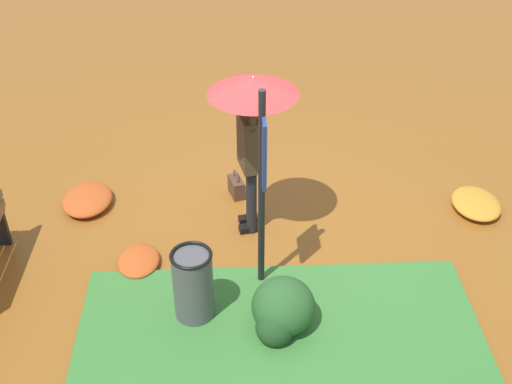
{
  "coord_description": "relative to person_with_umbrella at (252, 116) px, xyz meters",
  "views": [
    {
      "loc": [
        6.08,
        -0.38,
        4.91
      ],
      "look_at": [
        0.32,
        -0.12,
        0.85
      ],
      "focal_mm": 46.11,
      "sensor_mm": 36.0,
      "label": 1
    }
  ],
  "objects": [
    {
      "name": "handbag",
      "position": [
        -0.75,
        -0.18,
        -1.42
      ],
      "size": [
        0.33,
        0.22,
        0.37
      ],
      "color": "#4C3323",
      "rests_on": "ground_plane"
    },
    {
      "name": "trash_bin",
      "position": [
        1.38,
        -0.64,
        -1.13
      ],
      "size": [
        0.42,
        0.42,
        0.83
      ],
      "color": "#4C4C51",
      "rests_on": "ground_plane"
    },
    {
      "name": "ground_plane",
      "position": [
        0.09,
        0.14,
        -1.55
      ],
      "size": [
        18.0,
        18.0,
        0.0
      ],
      "primitive_type": "plane",
      "color": "brown"
    },
    {
      "name": "leaf_pile_far_path",
      "position": [
        -0.31,
        2.8,
        -1.47
      ],
      "size": [
        0.74,
        0.59,
        0.16
      ],
      "color": "#C68428",
      "rests_on": "ground_plane"
    },
    {
      "name": "info_sign_post",
      "position": [
        0.9,
        0.06,
        -0.11
      ],
      "size": [
        0.44,
        0.07,
        2.3
      ],
      "color": "black",
      "rests_on": "ground_plane"
    },
    {
      "name": "leaf_pile_by_bench",
      "position": [
        -0.61,
        -2.05,
        -1.47
      ],
      "size": [
        0.77,
        0.62,
        0.17
      ],
      "color": "#B74C1E",
      "rests_on": "ground_plane"
    },
    {
      "name": "person_with_umbrella",
      "position": [
        0.0,
        0.0,
        0.0
      ],
      "size": [
        0.96,
        0.96,
        2.04
      ],
      "color": "black",
      "rests_on": "ground_plane"
    },
    {
      "name": "shrub_cluster",
      "position": [
        1.6,
        0.22,
        -1.29
      ],
      "size": [
        0.69,
        0.63,
        0.57
      ],
      "color": "#285628",
      "rests_on": "ground_plane"
    },
    {
      "name": "leaf_pile_near_person",
      "position": [
        0.57,
        -1.3,
        -1.49
      ],
      "size": [
        0.58,
        0.47,
        0.13
      ],
      "color": "#B74C1E",
      "rests_on": "ground_plane"
    }
  ]
}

